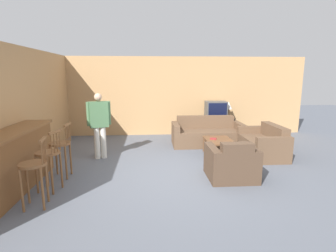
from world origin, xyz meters
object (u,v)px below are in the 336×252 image
(person_by_window, at_px, (99,122))
(tv, at_px, (216,110))
(coffee_table, at_px, (219,142))
(tv_unit, at_px, (215,127))
(bar_chair_near, at_px, (34,170))
(bar_chair_mid, at_px, (49,158))
(book_on_table, at_px, (213,139))
(bar_chair_far, at_px, (61,148))
(loveseat_right, at_px, (263,144))
(couch_far, at_px, (207,135))
(armchair_near, at_px, (231,164))
(table_lamp, at_px, (228,106))

(person_by_window, bearing_deg, tv, 32.12)
(coffee_table, relative_size, tv, 1.40)
(coffee_table, relative_size, tv_unit, 0.83)
(bar_chair_near, height_order, tv, tv)
(person_by_window, bearing_deg, bar_chair_mid, -106.78)
(tv, height_order, book_on_table, tv)
(bar_chair_near, height_order, person_by_window, person_by_window)
(bar_chair_far, relative_size, book_on_table, 5.61)
(coffee_table, bearing_deg, person_by_window, 179.27)
(bar_chair_mid, height_order, loveseat_right, bar_chair_mid)
(couch_far, relative_size, book_on_table, 10.44)
(bar_chair_near, bearing_deg, armchair_near, 15.11)
(loveseat_right, relative_size, tv, 2.20)
(armchair_near, relative_size, coffee_table, 0.97)
(bar_chair_mid, xyz_separation_m, bar_chair_far, (0.00, 0.63, 0.00))
(bar_chair_near, relative_size, bar_chair_far, 1.00)
(bar_chair_mid, xyz_separation_m, tv_unit, (3.90, 3.91, -0.29))
(armchair_near, relative_size, person_by_window, 0.57)
(bar_chair_far, relative_size, table_lamp, 2.03)
(bar_chair_mid, distance_m, coffee_table, 3.89)
(couch_far, xyz_separation_m, table_lamp, (0.92, 1.04, 0.71))
(bar_chair_near, height_order, loveseat_right, bar_chair_near)
(couch_far, xyz_separation_m, tv_unit, (0.50, 1.04, 0.01))
(book_on_table, bearing_deg, tv, 74.56)
(bar_chair_near, bearing_deg, tv_unit, 48.99)
(bar_chair_near, bearing_deg, tv, 48.97)
(armchair_near, bearing_deg, bar_chair_near, -164.89)
(bar_chair_near, xyz_separation_m, bar_chair_mid, (-0.00, 0.58, 0.00))
(armchair_near, bearing_deg, person_by_window, 152.03)
(loveseat_right, bearing_deg, armchair_near, -131.72)
(couch_far, height_order, loveseat_right, couch_far)
(bar_chair_near, xyz_separation_m, coffee_table, (3.46, 2.34, -0.24))
(bar_chair_near, distance_m, tv, 5.95)
(book_on_table, height_order, table_lamp, table_lamp)
(loveseat_right, height_order, coffee_table, loveseat_right)
(bar_chair_near, relative_size, armchair_near, 1.19)
(tv_unit, xyz_separation_m, book_on_table, (-0.57, -2.07, 0.12))
(bar_chair_near, bearing_deg, person_by_window, 77.18)
(couch_far, height_order, table_lamp, table_lamp)
(tv_unit, bearing_deg, book_on_table, -105.42)
(bar_chair_far, bearing_deg, tv, 39.99)
(bar_chair_far, xyz_separation_m, tv, (3.90, 3.27, 0.29))
(bar_chair_far, xyz_separation_m, armchair_near, (3.32, -0.31, -0.30))
(bar_chair_mid, bearing_deg, coffee_table, 26.92)
(loveseat_right, xyz_separation_m, person_by_window, (-4.04, 0.06, 0.60))
(couch_far, xyz_separation_m, tv, (0.50, 1.03, 0.60))
(tv, bearing_deg, tv_unit, 90.00)
(bar_chair_far, bearing_deg, book_on_table, 19.89)
(person_by_window, bearing_deg, couch_far, 20.65)
(bar_chair_near, distance_m, tv_unit, 5.96)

